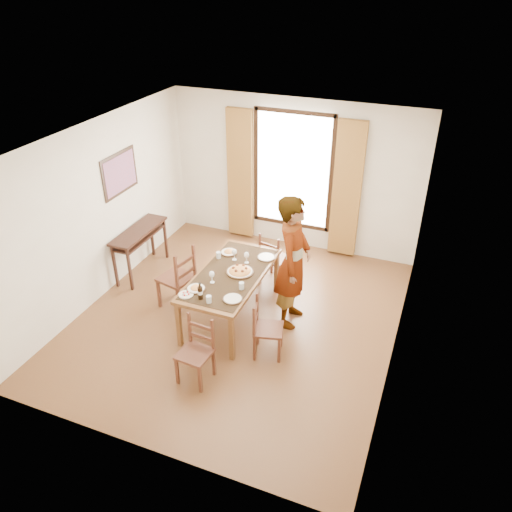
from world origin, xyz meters
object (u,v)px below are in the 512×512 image
at_px(dining_table, 231,277).
at_px(pasta_platter, 240,270).
at_px(console_table, 139,236).
at_px(man, 293,262).

relative_size(dining_table, pasta_platter, 4.62).
bearing_deg(dining_table, pasta_platter, 28.29).
relative_size(console_table, pasta_platter, 3.00).
xyz_separation_m(dining_table, man, (0.85, 0.24, 0.30)).
distance_m(console_table, dining_table, 2.00).
bearing_deg(pasta_platter, man, 13.77).
bearing_deg(man, console_table, 79.84).
distance_m(dining_table, man, 0.93).
bearing_deg(dining_table, man, 15.93).
bearing_deg(console_table, pasta_platter, -14.32).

